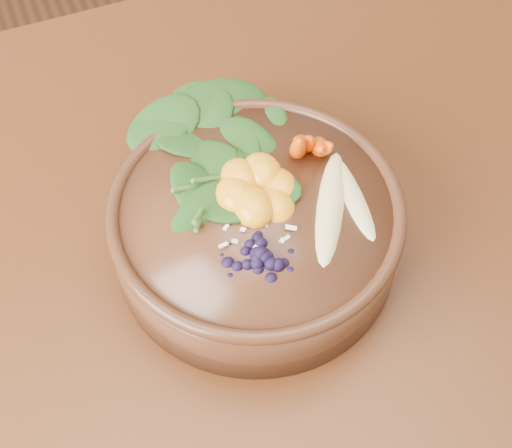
% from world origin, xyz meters
% --- Properties ---
extents(ground, '(4.00, 4.00, 0.00)m').
position_xyz_m(ground, '(0.00, 0.00, 0.00)').
color(ground, '#381E0F').
rests_on(ground, ground).
extents(dining_table, '(1.60, 0.90, 0.75)m').
position_xyz_m(dining_table, '(0.00, 0.00, 0.66)').
color(dining_table, '#331C0C').
rests_on(dining_table, ground).
extents(stoneware_bowl, '(0.37, 0.37, 0.08)m').
position_xyz_m(stoneware_bowl, '(-0.13, -0.00, 0.79)').
color(stoneware_bowl, '#462615').
rests_on(stoneware_bowl, dining_table).
extents(kale_heap, '(0.24, 0.22, 0.04)m').
position_xyz_m(kale_heap, '(-0.15, 0.07, 0.85)').
color(kale_heap, '#1F4217').
rests_on(kale_heap, stoneware_bowl).
extents(carrot_cluster, '(0.08, 0.08, 0.08)m').
position_xyz_m(carrot_cluster, '(-0.05, 0.05, 0.87)').
color(carrot_cluster, '#DC4808').
rests_on(carrot_cluster, stoneware_bowl).
extents(banana_halves, '(0.10, 0.15, 0.03)m').
position_xyz_m(banana_halves, '(-0.05, -0.03, 0.84)').
color(banana_halves, '#E0CC84').
rests_on(banana_halves, stoneware_bowl).
extents(mandarin_cluster, '(0.11, 0.12, 0.03)m').
position_xyz_m(mandarin_cluster, '(-0.12, 0.01, 0.84)').
color(mandarin_cluster, orange).
rests_on(mandarin_cluster, stoneware_bowl).
extents(blueberry_pile, '(0.16, 0.14, 0.04)m').
position_xyz_m(blueberry_pile, '(-0.15, -0.06, 0.85)').
color(blueberry_pile, black).
rests_on(blueberry_pile, stoneware_bowl).
extents(coconut_flakes, '(0.11, 0.10, 0.01)m').
position_xyz_m(coconut_flakes, '(-0.13, -0.02, 0.83)').
color(coconut_flakes, white).
rests_on(coconut_flakes, stoneware_bowl).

